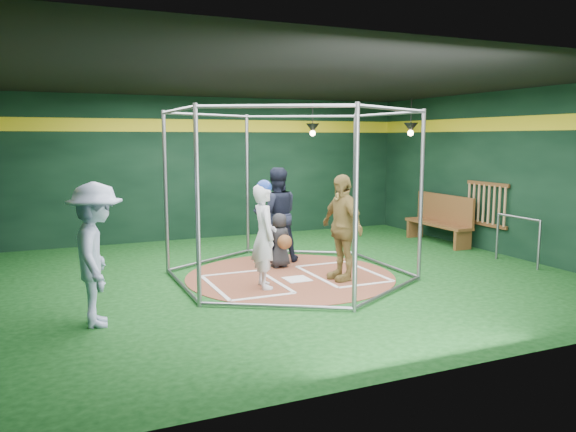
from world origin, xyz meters
name	(u,v)px	position (x,y,z in m)	size (l,w,h in m)	color
room_shell	(290,180)	(0.00, 0.01, 1.75)	(10.10, 9.10, 3.53)	#0D3910
clay_disc	(290,276)	(0.00, 0.00, 0.01)	(3.80, 3.80, 0.01)	brown
home_plate	(297,279)	(0.00, -0.30, 0.02)	(0.43, 0.43, 0.01)	white
batter_box_left	(246,284)	(-0.95, -0.25, 0.02)	(1.17, 1.77, 0.01)	white
batter_box_right	(343,273)	(0.95, -0.25, 0.02)	(1.17, 1.77, 0.01)	white
batting_cage	(290,195)	(0.00, 0.00, 1.50)	(4.05, 4.67, 3.00)	gray
bat_rack	(486,204)	(4.93, 0.40, 1.05)	(0.07, 1.25, 0.98)	brown
pendant_lamp_near	(313,128)	(2.20, 3.60, 2.74)	(0.34, 0.34, 0.90)	black
pendant_lamp_far	(411,128)	(4.00, 2.00, 2.74)	(0.34, 0.34, 0.90)	black
batter_figure	(264,234)	(-0.71, -0.54, 0.91)	(0.49, 0.68, 1.81)	silver
visitor_leopard	(342,227)	(0.73, -0.59, 0.95)	(1.09, 0.46, 1.87)	#AF954B
catcher_figure	(280,240)	(0.09, 0.69, 0.54)	(0.57, 0.60, 1.06)	black
umpire	(276,215)	(0.24, 1.25, 0.97)	(0.93, 0.72, 1.91)	black
bystander_blue	(97,255)	(-3.44, -1.41, 0.97)	(1.25, 0.72, 1.93)	#A8B8DF
dugout_bench	(441,218)	(4.64, 1.57, 0.59)	(0.47, 1.99, 1.16)	brown
steel_railing	(518,232)	(4.55, -0.90, 0.65)	(0.05, 1.12, 0.97)	gray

